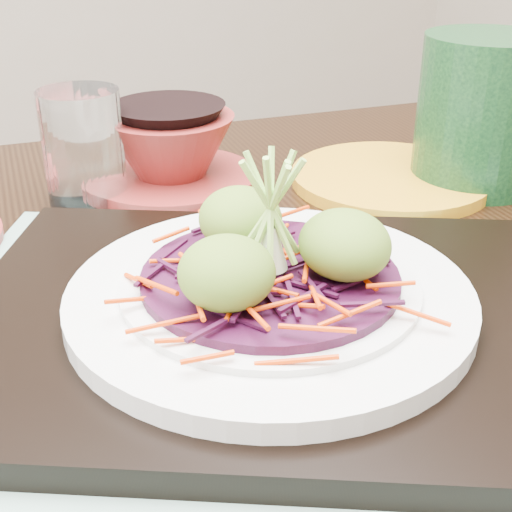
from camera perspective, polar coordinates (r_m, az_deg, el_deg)
name	(u,v)px	position (r m, az deg, el deg)	size (l,w,h in m)	color
dining_table	(226,403)	(0.60, -2.39, -11.68)	(1.37, 1.01, 0.80)	black
placemat	(269,333)	(0.49, 1.08, -6.16)	(0.47, 0.37, 0.00)	gray
serving_tray	(270,319)	(0.48, 1.10, -5.03)	(0.41, 0.31, 0.02)	black
white_plate	(270,295)	(0.47, 1.12, -3.15)	(0.27, 0.27, 0.02)	silver
cabbage_bed	(270,277)	(0.46, 1.13, -1.70)	(0.17, 0.17, 0.01)	#3A0B27
carrot_julienne	(270,266)	(0.46, 1.14, -0.80)	(0.21, 0.21, 0.01)	red
guacamole_scoops	(271,245)	(0.45, 1.20, 0.91)	(0.15, 0.13, 0.05)	#5B7824
scallion_garnish	(271,215)	(0.44, 1.18, 3.32)	(0.06, 0.06, 0.09)	#94CB51
water_glass	(83,147)	(0.70, -13.64, 8.46)	(0.08, 0.08, 0.11)	white
terracotta_bowl_set	(171,155)	(0.73, -6.86, 8.05)	(0.22, 0.22, 0.07)	maroon
yellow_plate	(390,178)	(0.75, 10.70, 6.16)	(0.20, 0.20, 0.01)	#BD7F15
green_jar	(482,112)	(0.75, 17.63, 10.91)	(0.13, 0.13, 0.15)	#18441A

